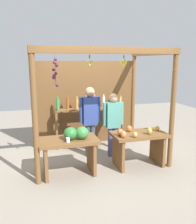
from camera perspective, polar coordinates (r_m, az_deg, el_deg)
ground_plane at (r=5.66m, az=-0.54°, el=-10.39°), size 12.00×12.00×0.00m
market_stall at (r=5.70m, az=-1.75°, el=4.45°), size 2.78×2.03×2.41m
fruit_counter_left at (r=4.65m, az=-6.53°, el=-7.88°), size 1.12×0.64×0.94m
fruit_counter_right at (r=5.07m, az=9.55°, el=-6.97°), size 1.12×0.64×0.85m
bottle_shelf_unit at (r=6.09m, az=-1.93°, el=-0.79°), size 1.78×0.22×1.35m
vendor_man at (r=5.38m, az=-1.92°, el=-0.85°), size 0.48×0.22×1.60m
vendor_woman at (r=5.42m, az=3.61°, el=-1.84°), size 0.48×0.20×1.46m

